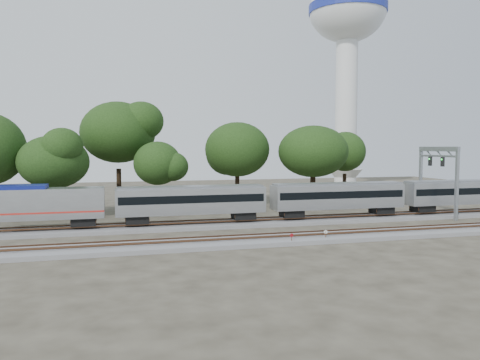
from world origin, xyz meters
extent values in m
plane|color=#383328|center=(0.00, 0.00, 0.00)|extent=(160.00, 160.00, 0.00)
cube|color=slate|center=(0.00, 6.00, 0.20)|extent=(160.00, 5.00, 0.40)
cube|color=brown|center=(0.00, 5.28, 0.66)|extent=(160.00, 0.08, 0.15)
cube|color=brown|center=(0.00, 6.72, 0.66)|extent=(160.00, 0.08, 0.15)
cube|color=slate|center=(0.00, -4.00, 0.20)|extent=(160.00, 5.00, 0.40)
cube|color=brown|center=(0.00, -4.72, 0.66)|extent=(160.00, 0.08, 0.15)
cube|color=brown|center=(0.00, -3.28, 0.66)|extent=(160.00, 0.08, 0.15)
cube|color=#B8BBC0|center=(-15.77, 6.00, 3.17)|extent=(10.14, 2.87, 3.16)
cube|color=navy|center=(-20.46, 6.00, 4.65)|extent=(8.13, 2.81, 0.96)
cube|color=red|center=(-16.92, 6.00, 2.36)|extent=(12.43, 2.91, 0.17)
cube|color=black|center=(-12.86, 6.00, 1.16)|extent=(2.49, 2.10, 0.86)
cube|color=#B8BBC0|center=(-1.30, 6.00, 3.03)|extent=(16.64, 2.87, 2.87)
cube|color=black|center=(-1.30, 6.00, 3.31)|extent=(16.07, 2.92, 0.86)
cube|color=gray|center=(-1.30, 6.00, 4.51)|extent=(16.26, 2.30, 0.33)
cube|color=black|center=(-7.32, 6.00, 1.16)|extent=(2.49, 2.10, 0.86)
cube|color=black|center=(4.73, 6.00, 1.16)|extent=(2.49, 2.10, 0.86)
cube|color=#B8BBC0|center=(16.71, 6.00, 3.03)|extent=(16.64, 2.87, 2.87)
cube|color=black|center=(16.71, 6.00, 3.31)|extent=(16.07, 2.92, 0.86)
cube|color=gray|center=(16.71, 6.00, 4.51)|extent=(16.26, 2.30, 0.33)
cube|color=black|center=(10.69, 6.00, 1.16)|extent=(2.49, 2.10, 0.86)
cube|color=black|center=(22.74, 6.00, 1.16)|extent=(2.49, 2.10, 0.86)
cube|color=#B8BBC0|center=(34.73, 6.00, 3.03)|extent=(16.64, 2.87, 2.87)
cube|color=black|center=(34.73, 6.00, 3.31)|extent=(16.07, 2.92, 0.86)
cube|color=gray|center=(34.73, 6.00, 4.51)|extent=(16.26, 2.30, 0.33)
cube|color=black|center=(28.70, 6.00, 1.16)|extent=(2.49, 2.10, 0.86)
cylinder|color=#512D19|center=(6.06, -5.91, 0.48)|extent=(0.06, 0.06, 0.96)
cylinder|color=#A20B17|center=(6.06, -5.91, 0.90)|extent=(0.34, 0.10, 0.34)
cylinder|color=#512D19|center=(9.79, -5.23, 0.49)|extent=(0.06, 0.06, 0.97)
cylinder|color=silver|center=(9.79, -5.23, 0.92)|extent=(0.35, 0.09, 0.35)
cube|color=#512D19|center=(7.46, -5.70, 0.15)|extent=(0.55, 0.39, 0.30)
cylinder|color=silver|center=(36.94, 42.79, 15.63)|extent=(4.47, 4.47, 31.26)
cone|color=silver|center=(36.94, 42.79, 2.23)|extent=(7.14, 7.14, 4.47)
ellipsoid|color=silver|center=(36.94, 42.79, 37.12)|extent=(15.63, 15.63, 13.28)
cylinder|color=navy|center=(36.94, 42.79, 37.12)|extent=(15.81, 15.81, 1.79)
cube|color=gray|center=(30.88, 2.47, 4.54)|extent=(0.35, 0.35, 9.07)
cube|color=gray|center=(30.88, 9.53, 4.54)|extent=(0.35, 0.35, 9.07)
cube|color=gray|center=(30.88, 6.00, 8.77)|extent=(0.40, 7.46, 0.60)
cube|color=gray|center=(30.88, 6.00, 7.86)|extent=(0.25, 7.46, 0.25)
cube|color=black|center=(30.58, 4.79, 7.16)|extent=(0.25, 0.50, 1.21)
cube|color=black|center=(30.58, 7.21, 7.16)|extent=(0.25, 0.50, 1.21)
cylinder|color=black|center=(-16.85, 15.68, 1.93)|extent=(0.70, 0.70, 3.87)
ellipsoid|color=#1A3110|center=(-16.85, 15.68, 7.18)|extent=(7.29, 7.29, 6.20)
cylinder|color=black|center=(-9.05, 22.50, 2.98)|extent=(0.70, 0.70, 5.97)
ellipsoid|color=#1A3110|center=(-9.05, 22.50, 11.08)|extent=(11.26, 11.26, 9.57)
cylinder|color=black|center=(-4.13, 16.33, 1.86)|extent=(0.70, 0.70, 3.71)
ellipsoid|color=#1A3110|center=(-4.13, 16.33, 6.89)|extent=(7.00, 7.00, 5.95)
cylinder|color=black|center=(8.28, 22.42, 2.33)|extent=(0.70, 0.70, 4.67)
ellipsoid|color=#1A3110|center=(8.28, 22.42, 8.67)|extent=(8.80, 8.80, 7.48)
cylinder|color=black|center=(19.27, 19.34, 2.26)|extent=(0.70, 0.70, 4.51)
ellipsoid|color=#1A3110|center=(19.27, 19.34, 8.38)|extent=(8.51, 8.51, 7.23)
cylinder|color=black|center=(28.58, 27.05, 2.23)|extent=(0.70, 0.70, 4.45)
ellipsoid|color=#1A3110|center=(28.58, 27.05, 8.27)|extent=(8.40, 8.40, 7.14)
camera|label=1|loc=(-9.52, -45.74, 8.98)|focal=35.00mm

